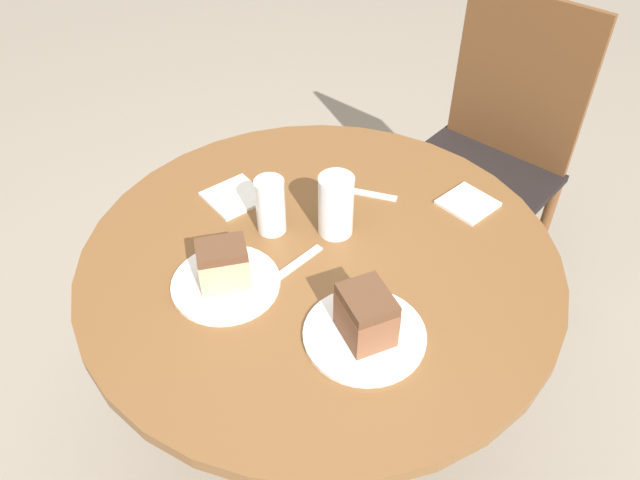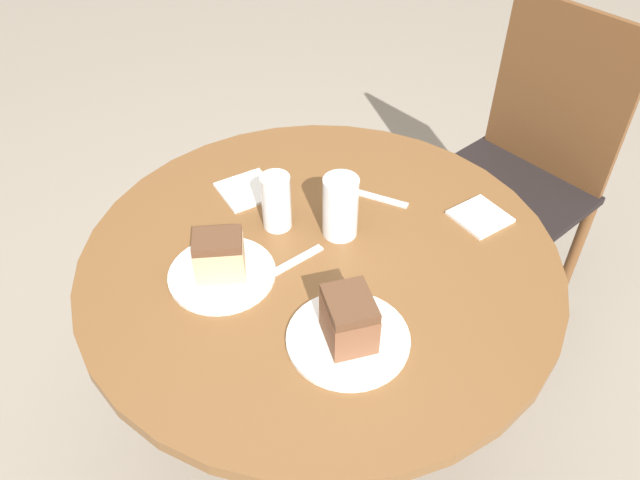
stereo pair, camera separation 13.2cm
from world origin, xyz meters
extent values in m
plane|color=gray|center=(0.00, 0.00, 0.00)|extent=(8.00, 8.00, 0.00)
cylinder|color=brown|center=(0.00, 0.00, 0.01)|extent=(0.55, 0.55, 0.03)
cylinder|color=brown|center=(0.00, 0.00, 0.35)|extent=(0.12, 0.12, 0.65)
cylinder|color=brown|center=(0.00, 0.00, 0.69)|extent=(1.04, 1.04, 0.03)
cylinder|color=brown|center=(-0.30, 0.57, 0.21)|extent=(0.04, 0.04, 0.43)
cylinder|color=brown|center=(0.11, 0.61, 0.21)|extent=(0.04, 0.04, 0.43)
cylinder|color=brown|center=(-0.33, 0.95, 0.21)|extent=(0.04, 0.04, 0.43)
cylinder|color=brown|center=(0.08, 0.98, 0.21)|extent=(0.04, 0.04, 0.43)
cube|color=black|center=(-0.11, 0.78, 0.44)|extent=(0.49, 0.46, 0.03)
cube|color=brown|center=(-0.13, 0.98, 0.71)|extent=(0.43, 0.06, 0.52)
cylinder|color=white|center=(-0.07, -0.20, 0.71)|extent=(0.22, 0.22, 0.01)
cylinder|color=white|center=(0.22, -0.10, 0.71)|extent=(0.23, 0.23, 0.01)
cube|color=tan|center=(-0.07, -0.20, 0.76)|extent=(0.11, 0.12, 0.08)
cube|color=brown|center=(-0.07, -0.20, 0.81)|extent=(0.11, 0.12, 0.02)
cube|color=brown|center=(0.22, -0.10, 0.76)|extent=(0.13, 0.12, 0.08)
cube|color=brown|center=(0.22, -0.10, 0.81)|extent=(0.12, 0.11, 0.02)
cylinder|color=silver|center=(-0.03, 0.08, 0.76)|extent=(0.07, 0.07, 0.10)
cylinder|color=white|center=(-0.03, 0.08, 0.78)|extent=(0.08, 0.08, 0.15)
cylinder|color=silver|center=(-0.13, -0.02, 0.75)|extent=(0.06, 0.06, 0.09)
cylinder|color=white|center=(-0.13, -0.02, 0.78)|extent=(0.07, 0.07, 0.13)
cube|color=white|center=(-0.28, -0.01, 0.71)|extent=(0.14, 0.14, 0.01)
cube|color=silver|center=(-0.01, -0.08, 0.71)|extent=(0.03, 0.18, 0.00)
cube|color=silver|center=(-0.07, 0.22, 0.71)|extent=(0.14, 0.09, 0.00)
cube|color=white|center=(0.12, 0.37, 0.71)|extent=(0.12, 0.12, 0.01)
camera|label=1|loc=(0.70, -0.68, 1.64)|focal=35.00mm
camera|label=2|loc=(0.79, -0.58, 1.64)|focal=35.00mm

